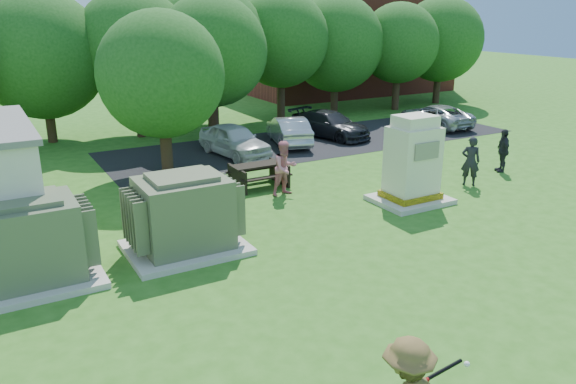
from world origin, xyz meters
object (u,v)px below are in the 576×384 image
person_by_generator (471,161)px  car_white (234,140)px  car_silver_a (289,131)px  person_at_picnic (285,168)px  picnic_table (259,172)px  car_silver_b (435,116)px  car_dark (330,124)px  person_walking_right (503,150)px  generator_cabinet (412,165)px  transformer_left (28,244)px  transformer_right (184,216)px

person_by_generator → car_white: (-5.54, 8.04, -0.21)m
person_by_generator → car_silver_a: 9.06m
person_at_picnic → person_by_generator: bearing=-26.9°
picnic_table → car_silver_b: car_silver_b is taller
car_silver_a → car_dark: 2.52m
person_by_generator → person_walking_right: person_by_generator is taller
generator_cabinet → person_by_generator: size_ratio=1.61×
car_white → car_silver_b: 11.83m
generator_cabinet → car_dark: (3.09, 9.41, -0.62)m
generator_cabinet → car_white: (-2.47, 8.41, -0.57)m
car_silver_b → picnic_table: bearing=20.2°
picnic_table → car_dark: car_dark is taller
person_walking_right → car_white: 10.87m
person_at_picnic → picnic_table: bearing=98.3°
transformer_left → picnic_table: transformer_left is taller
car_dark → car_silver_b: car_dark is taller
generator_cabinet → car_silver_a: generator_cabinet is taller
transformer_left → person_at_picnic: size_ratio=1.60×
person_at_picnic → car_dark: size_ratio=0.43×
generator_cabinet → car_dark: generator_cabinet is taller
person_at_picnic → car_white: person_at_picnic is taller
transformer_left → car_dark: 17.34m
transformer_left → car_silver_b: bearing=22.9°
generator_cabinet → car_dark: bearing=71.8°
car_silver_a → car_silver_b: 8.76m
transformer_right → car_white: (5.25, 8.48, -0.29)m
person_at_picnic → person_walking_right: (8.71, -1.64, -0.10)m
person_at_picnic → car_silver_b: (12.55, 6.04, -0.34)m
car_white → person_by_generator: bearing=-63.2°
picnic_table → car_dark: bearing=39.4°
transformer_left → car_white: (8.95, 8.48, -0.29)m
picnic_table → car_silver_a: (4.14, 5.13, 0.13)m
car_dark → car_white: bearing=174.7°
car_dark → generator_cabinet: bearing=-123.7°
person_at_picnic → car_silver_b: size_ratio=0.43×
transformer_left → person_at_picnic: (8.22, 2.74, -0.03)m
picnic_table → car_silver_a: size_ratio=0.49×
generator_cabinet → car_silver_a: size_ratio=0.73×
transformer_right → person_walking_right: bearing=4.8°
person_by_generator → transformer_left: bearing=44.1°
person_at_picnic → person_walking_right: 8.86m
car_silver_b → person_at_picnic: bearing=25.7°
picnic_table → person_by_generator: 7.53m
person_at_picnic → generator_cabinet: bearing=-46.6°
car_dark → car_silver_b: (6.26, -0.71, -0.03)m
person_at_picnic → car_dark: bearing=40.2°
person_at_picnic → car_dark: person_at_picnic is taller
person_at_picnic → car_silver_b: person_at_picnic is taller
transformer_left → person_walking_right: size_ratio=1.79×
picnic_table → car_white: car_white is taller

